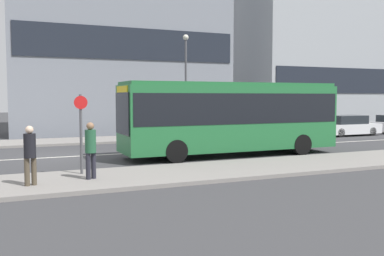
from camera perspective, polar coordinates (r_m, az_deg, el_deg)
The scene contains 12 objects.
ground_plane at distance 20.16m, azimuth -16.29°, elevation -3.70°, with size 120.00×120.00×0.00m, color #3A3A3D.
sidewalk_near at distance 14.04m, azimuth -13.23°, elevation -6.78°, with size 44.00×3.50×0.13m.
sidewalk_far at distance 26.33m, azimuth -17.91°, elevation -1.77°, with size 44.00×3.50×0.13m.
lane_centerline at distance 20.16m, azimuth -16.29°, elevation -3.68°, with size 41.80×0.16×0.01m.
apartment_block_right_tower at distance 43.69m, azimuth 18.09°, elevation 10.26°, with size 17.91×6.96×14.96m.
city_bus at distance 19.73m, azimuth 5.19°, elevation 1.89°, with size 10.17×2.52×3.34m.
parked_car_0 at distance 28.38m, azimuth 11.88°, elevation -0.02°, with size 4.30×1.88×1.43m.
parked_car_1 at distance 31.72m, azimuth 20.04°, elevation 0.25°, with size 4.50×1.82×1.41m.
pedestrian_near_stop at distance 13.25m, azimuth -20.80°, elevation -2.96°, with size 0.34×0.34×1.74m.
pedestrian_down_pavement at distance 13.74m, azimuth -13.37°, elevation -2.44°, with size 0.34×0.34×1.78m.
bus_stop_sign at distance 14.70m, azimuth -14.58°, elevation 0.06°, with size 0.44×0.12×2.66m.
street_lamp at distance 27.51m, azimuth -0.83°, elevation 7.18°, with size 0.36×0.36×6.52m.
Camera 1 is at (-2.32, -19.84, 2.71)m, focal length 40.00 mm.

